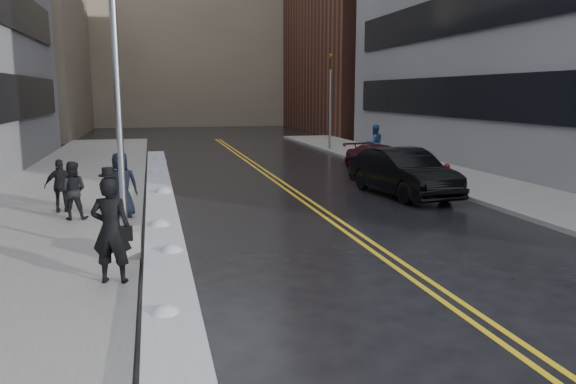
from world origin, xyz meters
TOP-DOWN VIEW (x-y plane):
  - ground at (0.00, 0.00)m, footprint 160.00×160.00m
  - sidewalk_west at (-5.75, 10.00)m, footprint 5.50×50.00m
  - sidewalk_east at (10.00, 10.00)m, footprint 4.00×50.00m
  - lane_line_left at (2.35, 10.00)m, footprint 0.12×50.00m
  - lane_line_right at (2.65, 10.00)m, footprint 0.12×50.00m
  - snow_ridge at (-2.45, 8.00)m, footprint 0.90×30.00m
  - building_far at (2.00, 60.00)m, footprint 36.00×16.00m
  - lamppost at (-3.30, 2.00)m, footprint 0.65×0.65m
  - fire_hydrant at (9.00, 10.00)m, footprint 0.26×0.26m
  - traffic_signal at (8.50, 24.00)m, footprint 0.16×0.20m
  - pedestrian_fedora at (-3.45, 0.24)m, footprint 0.84×0.65m
  - pedestrian_b at (-4.89, 6.14)m, footprint 0.87×0.71m
  - pedestrian_c at (-3.55, 6.07)m, footprint 1.00×0.72m
  - pedestrian_d at (-5.35, 7.26)m, footprint 0.98×0.49m
  - pedestrian_east at (8.59, 16.72)m, footprint 1.03×0.85m
  - car_black at (6.17, 8.10)m, footprint 2.46×5.40m
  - car_maroon at (7.50, 13.31)m, footprint 2.44×4.80m

SIDE VIEW (x-z plane):
  - ground at x=0.00m, z-range 0.00..0.00m
  - lane_line_left at x=2.35m, z-range 0.00..0.01m
  - lane_line_right at x=2.65m, z-range 0.00..0.01m
  - sidewalk_west at x=-5.75m, z-range 0.00..0.15m
  - sidewalk_east at x=10.00m, z-range 0.00..0.15m
  - snow_ridge at x=-2.45m, z-range 0.00..0.34m
  - fire_hydrant at x=9.00m, z-range 0.18..0.91m
  - car_maroon at x=7.50m, z-range 0.00..1.33m
  - car_black at x=6.17m, z-range 0.00..1.72m
  - pedestrian_d at x=-5.35m, z-range 0.15..1.76m
  - pedestrian_b at x=-4.89m, z-range 0.15..1.81m
  - pedestrian_c at x=-3.55m, z-range 0.15..2.05m
  - pedestrian_east at x=8.59m, z-range 0.15..2.09m
  - pedestrian_fedora at x=-3.45m, z-range 0.15..2.19m
  - lamppost at x=-3.30m, z-range -1.28..6.35m
  - traffic_signal at x=8.50m, z-range 0.40..6.40m
  - building_far at x=2.00m, z-range 0.00..22.00m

